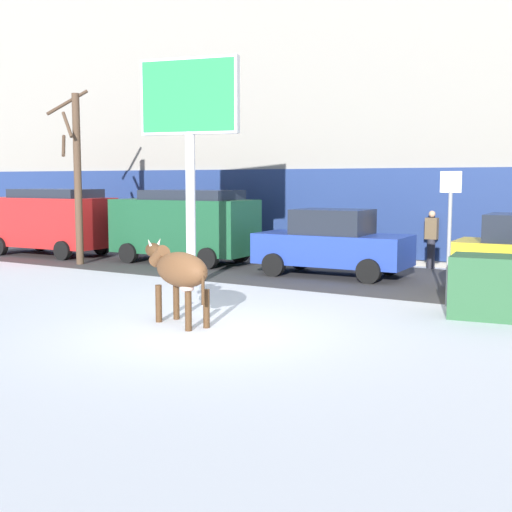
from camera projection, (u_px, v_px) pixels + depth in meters
The scene contains 14 objects.
ground_plane at pixel (199, 334), 11.75m from camera, with size 120.00×120.00×0.00m, color white.
road_strip at pixel (372, 278), 18.31m from camera, with size 60.00×5.60×0.01m, color #423F3F.
building_facade at pixel (447, 65), 22.84m from camera, with size 44.00×6.10×13.00m.
cow_brown at pixel (179, 271), 12.42m from camera, with size 1.93×1.01×1.54m.
billboard at pixel (189, 110), 16.47m from camera, with size 2.50×0.77×5.56m.
car_red_van at pixel (51, 220), 23.87m from camera, with size 4.70×2.33×2.32m.
car_darkgreen_van at pixel (185, 224), 21.65m from camera, with size 4.70×2.33×2.32m.
car_blue_sedan at pixel (332, 243), 18.74m from camera, with size 4.30×2.17×1.84m.
pedestrian_near_billboard at pixel (311, 234), 22.40m from camera, with size 0.36×0.24×1.73m.
pedestrian_by_cars at pixel (431, 239), 20.28m from camera, with size 0.36×0.24×1.73m.
pedestrian_far_left at pixel (226, 230), 24.18m from camera, with size 0.36×0.24×1.73m.
bare_tree_left_lot at pixel (76, 173), 21.09m from camera, with size 1.14×1.51×5.50m.
dumpster at pixel (497, 287), 13.02m from camera, with size 1.70×1.10×1.20m, color #285633.
street_sign at pixel (450, 227), 14.14m from camera, with size 0.44×0.08×2.82m.
Camera 1 is at (6.93, -9.26, 2.65)m, focal length 47.80 mm.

